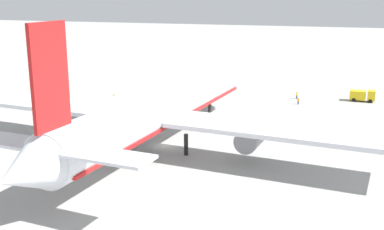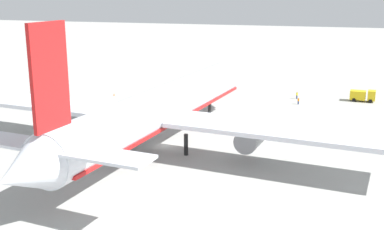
{
  "view_description": "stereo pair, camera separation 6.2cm",
  "coord_description": "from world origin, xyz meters",
  "px_view_note": "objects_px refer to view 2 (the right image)",
  "views": [
    {
      "loc": [
        -74.56,
        -28.39,
        26.18
      ],
      "look_at": [
        5.73,
        -3.21,
        4.33
      ],
      "focal_mm": 44.92,
      "sensor_mm": 36.0,
      "label": 1
    },
    {
      "loc": [
        -74.54,
        -28.45,
        26.18
      ],
      "look_at": [
        5.73,
        -3.21,
        4.33
      ],
      "focal_mm": 44.92,
      "sensor_mm": 36.0,
      "label": 2
    }
  ],
  "objects_px": {
    "ground_worker_3": "(298,101)",
    "traffic_cone_1": "(114,95)",
    "ground_worker_4": "(297,95)",
    "airliner": "(160,109)",
    "service_truck_2": "(363,95)"
  },
  "relations": [
    {
      "from": "airliner",
      "to": "ground_worker_3",
      "type": "bearing_deg",
      "value": -25.81
    },
    {
      "from": "airliner",
      "to": "ground_worker_4",
      "type": "height_order",
      "value": "airliner"
    },
    {
      "from": "ground_worker_4",
      "to": "airliner",
      "type": "bearing_deg",
      "value": 158.11
    },
    {
      "from": "ground_worker_3",
      "to": "ground_worker_4",
      "type": "xyz_separation_m",
      "value": [
        5.93,
        0.9,
        0.08
      ]
    },
    {
      "from": "ground_worker_4",
      "to": "traffic_cone_1",
      "type": "distance_m",
      "value": 46.43
    },
    {
      "from": "service_truck_2",
      "to": "traffic_cone_1",
      "type": "relative_size",
      "value": 10.94
    },
    {
      "from": "airliner",
      "to": "traffic_cone_1",
      "type": "relative_size",
      "value": 143.23
    },
    {
      "from": "ground_worker_4",
      "to": "ground_worker_3",
      "type": "bearing_deg",
      "value": -171.36
    },
    {
      "from": "airliner",
      "to": "service_truck_2",
      "type": "distance_m",
      "value": 59.06
    },
    {
      "from": "service_truck_2",
      "to": "ground_worker_4",
      "type": "xyz_separation_m",
      "value": [
        -1.88,
        15.51,
        -0.63
      ]
    },
    {
      "from": "ground_worker_4",
      "to": "traffic_cone_1",
      "type": "relative_size",
      "value": 3.22
    },
    {
      "from": "ground_worker_3",
      "to": "traffic_cone_1",
      "type": "xyz_separation_m",
      "value": [
        -4.31,
        46.18,
        -0.55
      ]
    },
    {
      "from": "service_truck_2",
      "to": "traffic_cone_1",
      "type": "distance_m",
      "value": 62.0
    },
    {
      "from": "ground_worker_3",
      "to": "ground_worker_4",
      "type": "bearing_deg",
      "value": 8.64
    },
    {
      "from": "ground_worker_4",
      "to": "traffic_cone_1",
      "type": "height_order",
      "value": "ground_worker_4"
    }
  ]
}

